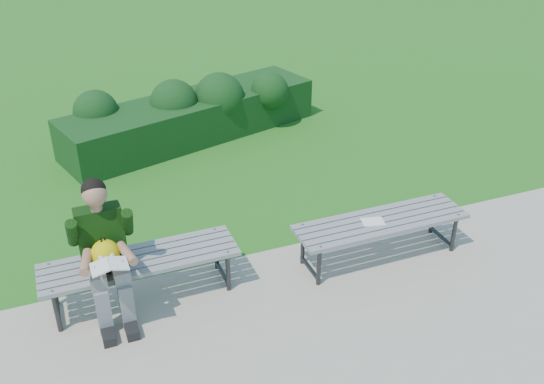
# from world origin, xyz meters

# --- Properties ---
(ground) EXTENTS (80.00, 80.00, 0.00)m
(ground) POSITION_xyz_m (0.00, 0.00, 0.00)
(ground) COLOR #256E20
(ground) RESTS_ON ground
(walkway) EXTENTS (30.00, 3.50, 0.02)m
(walkway) POSITION_xyz_m (0.00, -1.75, 0.01)
(walkway) COLOR beige
(walkway) RESTS_ON ground
(hedge) EXTENTS (3.96, 2.01, 0.94)m
(hedge) POSITION_xyz_m (0.23, 3.19, 0.39)
(hedge) COLOR #1D3F12
(hedge) RESTS_ON ground
(bench_left) EXTENTS (1.80, 0.50, 0.46)m
(bench_left) POSITION_xyz_m (-1.18, -0.29, 0.42)
(bench_left) COLOR gray
(bench_left) RESTS_ON walkway
(bench_right) EXTENTS (1.80, 0.50, 0.46)m
(bench_right) POSITION_xyz_m (1.22, -0.53, 0.42)
(bench_right) COLOR gray
(bench_right) RESTS_ON walkway
(seated_boy) EXTENTS (0.56, 0.76, 1.31)m
(seated_boy) POSITION_xyz_m (-1.48, -0.38, 0.71)
(seated_boy) COLOR gray
(seated_boy) RESTS_ON walkway
(paper_sheet) EXTENTS (0.25, 0.21, 0.01)m
(paper_sheet) POSITION_xyz_m (1.12, -0.53, 0.47)
(paper_sheet) COLOR white
(paper_sheet) RESTS_ON bench_right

